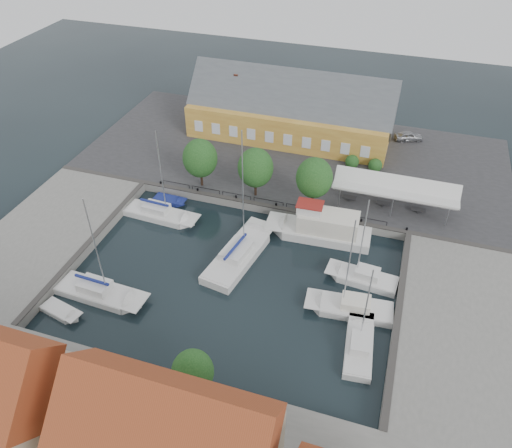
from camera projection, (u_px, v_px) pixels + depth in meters
The scene contains 19 objects.
ground at pixel (238, 269), 51.65m from camera, with size 140.00×140.00×0.00m, color black.
north_quay at pixel (294, 157), 68.53m from camera, with size 56.00×26.00×1.00m, color #2D2D30.
west_quay at pixel (45, 236), 55.16m from camera, with size 12.00×24.00×1.00m, color slate.
east_quay at pixel (462, 332), 44.53m from camera, with size 12.00×24.00×1.00m, color slate.
quay_edge_fittings at pixel (253, 234), 54.54m from camera, with size 56.00×24.72×0.40m.
warehouse at pixel (287, 112), 70.73m from camera, with size 28.56×14.00×9.55m.
tent_canopy at pixel (396, 188), 56.82m from camera, with size 14.00×4.00×2.83m.
quay_trees at pixel (256, 168), 58.08m from camera, with size 18.20×4.20×6.30m.
car_silver at pixel (409, 136), 70.80m from camera, with size 1.60×3.97×1.35m, color #96979D.
car_red at pixel (254, 165), 64.52m from camera, with size 1.63×4.69×1.54m, color #581418.
center_sailboat at pixel (239, 256), 52.80m from camera, with size 5.16×11.65×15.16m.
trawler at pixel (322, 229), 55.25m from camera, with size 12.02×4.08×5.00m.
east_boat_a at pixel (363, 279), 50.16m from camera, with size 7.43×3.04×10.42m.
east_boat_b at pixel (351, 309), 47.03m from camera, with size 8.51×3.41×11.34m.
east_boat_c at pixel (359, 348), 43.51m from camera, with size 2.93×7.48×9.52m.
west_boat_a at pixel (160, 215), 58.52m from camera, with size 9.28×3.09×12.02m.
west_boat_d at pixel (100, 294), 48.57m from camera, with size 9.57×3.29×12.45m.
launch_sw at pixel (61, 312), 46.91m from camera, with size 4.46×2.47×0.98m.
launch_nw at pixel (169, 201), 61.04m from camera, with size 4.16×1.75×0.88m.
Camera 1 is at (13.34, -35.26, 35.66)m, focal length 35.00 mm.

